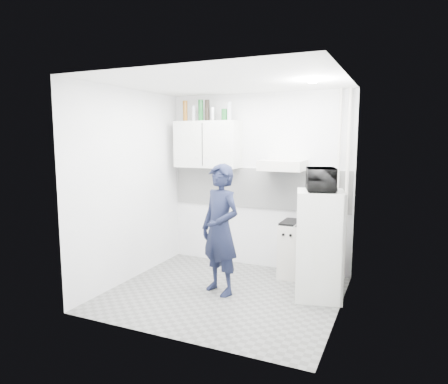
% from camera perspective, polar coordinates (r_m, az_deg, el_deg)
% --- Properties ---
extents(floor, '(2.80, 2.80, 0.00)m').
position_cam_1_polar(floor, '(5.19, -0.05, -14.30)').
color(floor, slate).
rests_on(floor, ground).
extents(ceiling, '(2.80, 2.80, 0.00)m').
position_cam_1_polar(ceiling, '(4.85, -0.05, 15.45)').
color(ceiling, white).
rests_on(ceiling, wall_back).
extents(wall_back, '(2.80, 0.00, 2.80)m').
position_cam_1_polar(wall_back, '(6.01, 4.84, 1.53)').
color(wall_back, white).
rests_on(wall_back, floor).
extents(wall_left, '(0.00, 2.60, 2.60)m').
position_cam_1_polar(wall_left, '(5.57, -13.30, 0.85)').
color(wall_left, white).
rests_on(wall_left, floor).
extents(wall_right, '(0.00, 2.60, 2.60)m').
position_cam_1_polar(wall_right, '(4.47, 16.54, -0.93)').
color(wall_right, white).
rests_on(wall_right, floor).
extents(person, '(0.70, 0.60, 1.63)m').
position_cam_1_polar(person, '(4.99, -0.54, -5.37)').
color(person, black).
rests_on(person, floor).
extents(stove, '(0.48, 0.48, 0.76)m').
position_cam_1_polar(stove, '(5.76, 10.53, -8.19)').
color(stove, silver).
rests_on(stove, floor).
extents(fridge, '(0.66, 0.66, 1.32)m').
position_cam_1_polar(fridge, '(5.02, 13.43, -7.34)').
color(fridge, silver).
rests_on(fridge, floor).
extents(stove_top, '(0.46, 0.46, 0.03)m').
position_cam_1_polar(stove_top, '(5.66, 10.63, -4.33)').
color(stove_top, black).
rests_on(stove_top, stove).
extents(saucepan, '(0.18, 0.18, 0.10)m').
position_cam_1_polar(saucepan, '(5.67, 11.74, -3.66)').
color(saucepan, silver).
rests_on(saucepan, stove_top).
extents(microwave, '(0.57, 0.46, 0.27)m').
position_cam_1_polar(microwave, '(4.87, 13.72, 1.75)').
color(microwave, black).
rests_on(microwave, fridge).
extents(bottle_a, '(0.07, 0.07, 0.31)m').
position_cam_1_polar(bottle_a, '(6.30, -5.57, 11.43)').
color(bottle_a, brown).
rests_on(bottle_a, upper_cabinet).
extents(bottle_b, '(0.06, 0.06, 0.23)m').
position_cam_1_polar(bottle_b, '(6.22, -4.36, 11.12)').
color(bottle_b, '#B2B7BC').
rests_on(bottle_b, upper_cabinet).
extents(bottle_c, '(0.08, 0.08, 0.32)m').
position_cam_1_polar(bottle_c, '(6.17, -3.34, 11.55)').
color(bottle_c, '#144C1E').
rests_on(bottle_c, upper_cabinet).
extents(bottle_d, '(0.07, 0.07, 0.31)m').
position_cam_1_polar(bottle_d, '(6.12, -2.42, 11.56)').
color(bottle_d, black).
rests_on(bottle_d, upper_cabinet).
extents(canister_a, '(0.08, 0.08, 0.20)m').
position_cam_1_polar(canister_a, '(6.08, -1.66, 11.06)').
color(canister_a, silver).
rests_on(canister_a, upper_cabinet).
extents(canister_b, '(0.09, 0.09, 0.17)m').
position_cam_1_polar(canister_b, '(5.99, 0.05, 10.97)').
color(canister_b, '#144C1E').
rests_on(canister_b, upper_cabinet).
extents(bottle_e, '(0.07, 0.07, 0.27)m').
position_cam_1_polar(bottle_e, '(5.96, 0.78, 11.46)').
color(bottle_e, '#B2B7BC').
rests_on(bottle_e, upper_cabinet).
extents(upper_cabinet, '(1.00, 0.35, 0.70)m').
position_cam_1_polar(upper_cabinet, '(6.10, -2.35, 6.82)').
color(upper_cabinet, silver).
rests_on(upper_cabinet, wall_back).
extents(range_hood, '(0.60, 0.50, 0.14)m').
position_cam_1_polar(range_hood, '(5.61, 8.37, 3.80)').
color(range_hood, silver).
rests_on(range_hood, wall_back).
extents(backsplash, '(2.74, 0.03, 0.60)m').
position_cam_1_polar(backsplash, '(6.01, 4.78, 0.56)').
color(backsplash, white).
rests_on(backsplash, wall_back).
extents(pipe_a, '(0.05, 0.05, 2.60)m').
position_cam_1_polar(pipe_a, '(5.64, 17.14, 0.79)').
color(pipe_a, silver).
rests_on(pipe_a, floor).
extents(pipe_b, '(0.04, 0.04, 2.60)m').
position_cam_1_polar(pipe_b, '(5.65, 15.93, 0.86)').
color(pipe_b, silver).
rests_on(pipe_b, floor).
extents(ceiling_spot_fixture, '(0.10, 0.10, 0.02)m').
position_cam_1_polar(ceiling_spot_fixture, '(4.73, 12.52, 15.11)').
color(ceiling_spot_fixture, white).
rests_on(ceiling_spot_fixture, ceiling).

